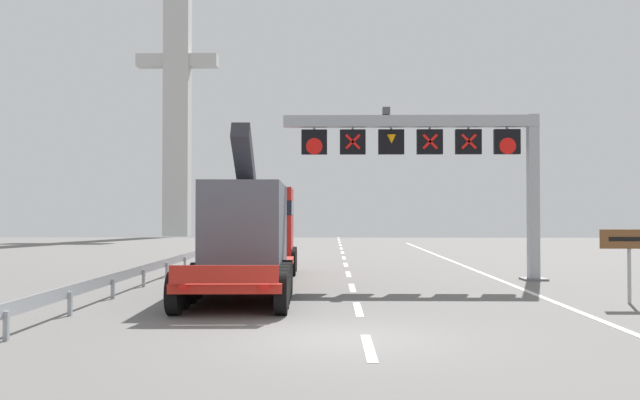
{
  "coord_description": "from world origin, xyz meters",
  "views": [
    {
      "loc": [
        -0.27,
        -13.7,
        2.59
      ],
      "look_at": [
        -0.68,
        9.83,
        3.05
      ],
      "focal_mm": 37.21,
      "sensor_mm": 36.0,
      "label": 1
    }
  ],
  "objects_px": {
    "tourist_info_sign_brown": "(630,246)",
    "bridge_pylon_distant": "(177,91)",
    "heavy_haul_truck_red": "(254,229)",
    "overhead_lane_gantry": "(440,147)"
  },
  "relations": [
    {
      "from": "tourist_info_sign_brown",
      "to": "bridge_pylon_distant",
      "type": "bearing_deg",
      "value": 115.31
    },
    {
      "from": "tourist_info_sign_brown",
      "to": "bridge_pylon_distant",
      "type": "xyz_separation_m",
      "value": [
        -25.72,
        54.39,
        14.56
      ]
    },
    {
      "from": "heavy_haul_truck_red",
      "to": "tourist_info_sign_brown",
      "type": "bearing_deg",
      "value": -24.39
    },
    {
      "from": "heavy_haul_truck_red",
      "to": "bridge_pylon_distant",
      "type": "distance_m",
      "value": 53.23
    },
    {
      "from": "overhead_lane_gantry",
      "to": "tourist_info_sign_brown",
      "type": "relative_size",
      "value": 4.77
    },
    {
      "from": "heavy_haul_truck_red",
      "to": "bridge_pylon_distant",
      "type": "height_order",
      "value": "bridge_pylon_distant"
    },
    {
      "from": "overhead_lane_gantry",
      "to": "heavy_haul_truck_red",
      "type": "distance_m",
      "value": 7.86
    },
    {
      "from": "tourist_info_sign_brown",
      "to": "bridge_pylon_distant",
      "type": "relative_size",
      "value": 0.07
    },
    {
      "from": "overhead_lane_gantry",
      "to": "tourist_info_sign_brown",
      "type": "height_order",
      "value": "overhead_lane_gantry"
    },
    {
      "from": "overhead_lane_gantry",
      "to": "bridge_pylon_distant",
      "type": "xyz_separation_m",
      "value": [
        -21.42,
        47.74,
        11.06
      ]
    }
  ]
}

